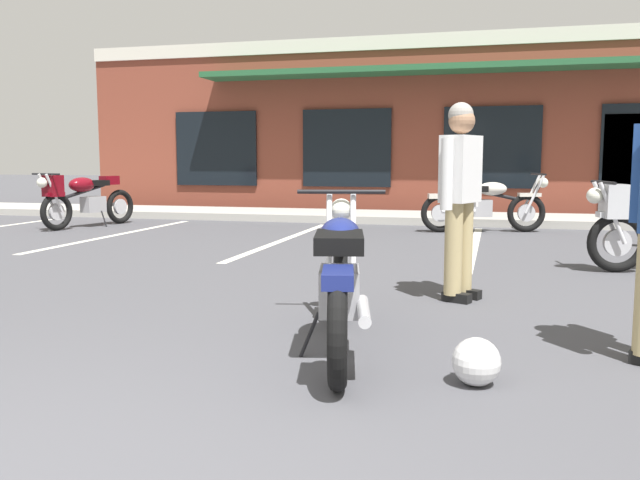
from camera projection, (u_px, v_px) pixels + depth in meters
ground_plane at (290, 301)px, 5.69m from camera, size 80.00×80.00×0.00m
sidewalk_kerb at (408, 217)px, 13.13m from camera, size 22.00×1.80×0.14m
brick_storefront_building at (430, 131)px, 16.97m from camera, size 15.51×6.49×3.84m
painted_stall_lines at (376, 243)px, 9.69m from camera, size 14.06×4.80×0.01m
motorcycle_foreground_classic at (340, 278)px, 4.19m from camera, size 0.85×2.08×0.98m
motorcycle_silver_naked at (84, 198)px, 11.80m from camera, size 0.86×2.07×0.98m
motorcycle_blue_standard at (485, 204)px, 11.04m from camera, size 2.06×0.95×0.98m
person_in_shorts_foreground at (460, 189)px, 5.64m from camera, size 0.38×0.59×1.68m
helmet_on_pavement at (476, 362)px, 3.56m from camera, size 0.26×0.26×0.26m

